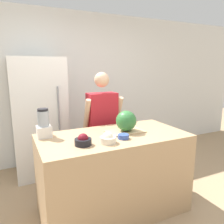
# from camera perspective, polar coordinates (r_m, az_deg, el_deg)

# --- Properties ---
(wall_back) EXTENTS (8.00, 0.06, 2.60)m
(wall_back) POSITION_cam_1_polar(r_m,az_deg,el_deg) (3.97, -10.71, 6.25)
(wall_back) COLOR white
(wall_back) RESTS_ON ground_plane
(counter_island) EXTENTS (1.63, 0.83, 0.93)m
(counter_island) POSITION_cam_1_polar(r_m,az_deg,el_deg) (2.60, 0.41, -15.72)
(counter_island) COLOR tan
(counter_island) RESTS_ON ground_plane
(refrigerator) EXTENTS (0.77, 0.70, 1.80)m
(refrigerator) POSITION_cam_1_polar(r_m,az_deg,el_deg) (3.54, -18.47, -1.34)
(refrigerator) COLOR white
(refrigerator) RESTS_ON ground_plane
(person) EXTENTS (0.55, 0.26, 1.59)m
(person) POSITION_cam_1_polar(r_m,az_deg,el_deg) (3.14, -2.56, -4.01)
(person) COLOR #333338
(person) RESTS_ON ground_plane
(cutting_board) EXTENTS (0.43, 0.26, 0.01)m
(cutting_board) POSITION_cam_1_polar(r_m,az_deg,el_deg) (2.53, 3.38, -5.09)
(cutting_board) COLOR tan
(cutting_board) RESTS_ON counter_island
(watermelon) EXTENTS (0.24, 0.24, 0.24)m
(watermelon) POSITION_cam_1_polar(r_m,az_deg,el_deg) (2.50, 3.72, -2.32)
(watermelon) COLOR #2D6B33
(watermelon) RESTS_ON cutting_board
(bowl_cherries) EXTENTS (0.16, 0.16, 0.12)m
(bowl_cherries) POSITION_cam_1_polar(r_m,az_deg,el_deg) (2.12, -7.57, -7.43)
(bowl_cherries) COLOR black
(bowl_cherries) RESTS_ON counter_island
(bowl_cream) EXTENTS (0.16, 0.16, 0.12)m
(bowl_cream) POSITION_cam_1_polar(r_m,az_deg,el_deg) (2.16, -1.04, -6.98)
(bowl_cream) COLOR beige
(bowl_cream) RESTS_ON counter_island
(bowl_small_blue) EXTENTS (0.12, 0.12, 0.05)m
(bowl_small_blue) POSITION_cam_1_polar(r_m,az_deg,el_deg) (2.29, 2.99, -6.42)
(bowl_small_blue) COLOR #334C9E
(bowl_small_blue) RESTS_ON counter_island
(blender) EXTENTS (0.15, 0.15, 0.31)m
(blender) POSITION_cam_1_polar(r_m,az_deg,el_deg) (2.42, -17.42, -3.22)
(blender) COLOR silver
(blender) RESTS_ON counter_island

